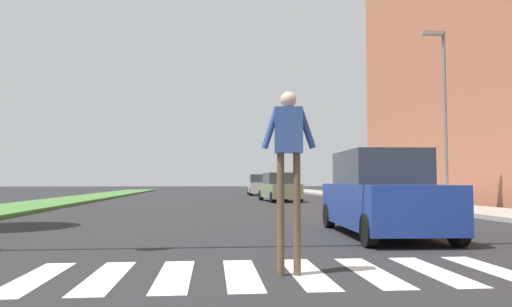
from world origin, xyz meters
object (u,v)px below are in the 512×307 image
Objects in this scene: sedan_distant at (259,186)px; street_lamp_right at (443,102)px; suv_crossing at (382,195)px; pedestrian_performer at (289,152)px; sedan_midblock at (279,188)px.

street_lamp_right is at bearing -74.59° from sedan_distant.
sedan_distant is (0.09, 29.02, -0.12)m from suv_crossing.
sedan_distant is at bearing 84.88° from pedestrian_performer.
sedan_midblock is at bearing 89.64° from suv_crossing.
street_lamp_right reaches higher than sedan_distant.
street_lamp_right is at bearing 54.83° from suv_crossing.
suv_crossing is at bearing -125.17° from street_lamp_right.
street_lamp_right reaches higher than suv_crossing.
pedestrian_performer is at bearing -95.12° from sedan_distant.
street_lamp_right is 3.01× the size of pedestrian_performer.
pedestrian_performer is (-8.71, -12.56, -2.93)m from street_lamp_right.
street_lamp_right is 11.44m from sedan_midblock.
suv_crossing is at bearing 56.09° from pedestrian_performer.
sedan_midblock is (3.01, 21.73, -0.86)m from pedestrian_performer.
sedan_distant is at bearing 90.12° from sedan_midblock.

